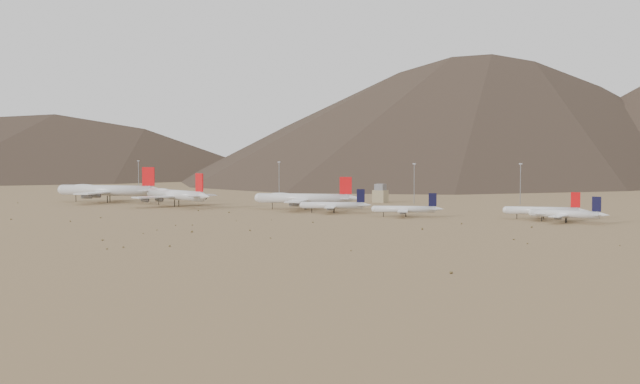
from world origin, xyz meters
The scene contains 15 objects.
ground centered at (0.00, 0.00, 0.00)m, with size 3000.00×3000.00×0.00m, color #9F8352.
mountain_ridge centered at (0.00, 900.00, 150.00)m, with size 4400.00×1000.00×300.00m.
widebody_west centered at (-124.81, 35.69, 7.92)m, with size 76.14×59.86×22.98m.
widebody_centre centered at (-62.19, 26.53, 7.09)m, with size 65.79×52.66×20.57m.
widebody_east centered at (19.28, 39.89, 6.52)m, with size 61.87×49.03×18.92m.
narrowbody_a centered at (46.67, 25.33, 4.25)m, with size 37.49×28.16×13.08m.
narrowbody_b centered at (91.23, 19.80, 3.99)m, with size 35.37×26.52×12.30m.
narrowbody_c centered at (157.59, 36.91, 4.45)m, with size 40.80×30.07×13.72m.
narrowbody_d centered at (171.88, 23.69, 4.17)m, with size 38.97×28.11×12.86m.
control_tower centered at (30.00, 120.00, 5.32)m, with size 8.00×8.00×12.00m.
mast_far_west centered at (-172.62, 122.77, 14.20)m, with size 2.00×0.60×25.70m.
mast_west centered at (-52.16, 129.43, 14.20)m, with size 2.00×0.60×25.70m.
mast_centre centered at (55.39, 115.48, 14.20)m, with size 2.00×0.60×25.70m.
mast_east centered at (113.68, 147.59, 14.20)m, with size 2.00×0.60×25.70m.
desert_scrub centered at (29.44, -72.51, 0.30)m, with size 423.93×167.62×0.87m.
Camera 1 is at (271.53, -400.53, 36.07)m, focal length 50.00 mm.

